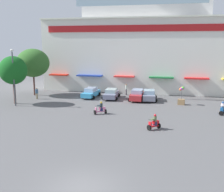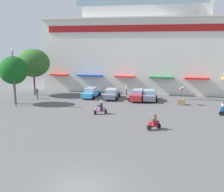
# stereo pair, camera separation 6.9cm
# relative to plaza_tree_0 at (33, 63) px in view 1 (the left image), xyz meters

# --- Properties ---
(ground_plane) EXTENTS (128.00, 128.00, 0.00)m
(ground_plane) POSITION_rel_plaza_tree_0_xyz_m (16.42, -12.20, -5.09)
(ground_plane) COLOR #565658
(colonial_building) EXTENTS (34.36, 16.83, 21.08)m
(colonial_building) POSITION_rel_plaza_tree_0_xyz_m (16.42, 10.89, 4.01)
(colonial_building) COLOR white
(colonial_building) RESTS_ON ground
(plaza_tree_0) EXTENTS (5.13, 4.68, 7.29)m
(plaza_tree_0) POSITION_rel_plaza_tree_0_xyz_m (0.00, 0.00, 0.00)
(plaza_tree_0) COLOR brown
(plaza_tree_0) RESTS_ON ground
(plaza_tree_2) EXTENTS (3.78, 3.54, 6.46)m
(plaza_tree_2) POSITION_rel_plaza_tree_0_xyz_m (0.44, -6.24, -0.54)
(plaza_tree_2) COLOR brown
(plaza_tree_2) RESTS_ON ground
(parked_car_0) EXTENTS (2.39, 4.47, 1.49)m
(parked_car_0) POSITION_rel_plaza_tree_0_xyz_m (9.26, 0.18, -4.34)
(parked_car_0) COLOR #3697C9
(parked_car_0) RESTS_ON ground
(parked_car_1) EXTENTS (2.55, 4.59, 1.47)m
(parked_car_1) POSITION_rel_plaza_tree_0_xyz_m (12.47, -0.03, -4.35)
(parked_car_1) COLOR slate
(parked_car_1) RESTS_ON ground
(parked_car_2) EXTENTS (2.36, 4.28, 1.60)m
(parked_car_2) POSITION_rel_plaza_tree_0_xyz_m (16.42, -0.43, -4.29)
(parked_car_2) COLOR #B8282C
(parked_car_2) RESTS_ON ground
(parked_car_3) EXTENTS (2.56, 4.32, 1.53)m
(parked_car_3) POSITION_rel_plaza_tree_0_xyz_m (18.08, -0.13, -4.32)
(parked_car_3) COLOR gray
(parked_car_3) RESTS_ON ground
(scooter_rider_0) EXTENTS (1.31, 1.32, 1.49)m
(scooter_rider_0) POSITION_rel_plaza_tree_0_xyz_m (19.71, -13.44, -4.48)
(scooter_rider_0) COLOR black
(scooter_rider_0) RESTS_ON ground
(scooter_rider_2) EXTENTS (1.50, 1.23, 1.48)m
(scooter_rider_2) POSITION_rel_plaza_tree_0_xyz_m (13.22, -9.02, -4.49)
(scooter_rider_2) COLOR black
(scooter_rider_2) RESTS_ON ground
(scooter_rider_3) EXTENTS (0.88, 1.48, 1.51)m
(scooter_rider_3) POSITION_rel_plaza_tree_0_xyz_m (27.03, -6.10, -4.45)
(scooter_rider_3) COLOR black
(scooter_rider_3) RESTS_ON ground
(pedestrian_0) EXTENTS (0.39, 0.39, 1.76)m
(pedestrian_0) POSITION_rel_plaza_tree_0_xyz_m (14.15, 3.37, -4.07)
(pedestrian_0) COLOR #413B43
(pedestrian_0) RESTS_ON ground
(pedestrian_2) EXTENTS (0.55, 0.55, 1.68)m
(pedestrian_2) POSITION_rel_plaza_tree_0_xyz_m (1.81, -2.67, -4.14)
(pedestrian_2) COLOR #7A6F51
(pedestrian_2) RESTS_ON ground
(streetlamp_near) EXTENTS (0.40, 0.40, 7.38)m
(streetlamp_near) POSITION_rel_plaza_tree_0_xyz_m (1.22, -7.42, -0.82)
(streetlamp_near) COLOR #474C51
(streetlamp_near) RESTS_ON ground
(balloon_vendor_cart) EXTENTS (0.97, 0.80, 2.51)m
(balloon_vendor_cart) POSITION_rel_plaza_tree_0_xyz_m (22.53, -1.94, -3.98)
(balloon_vendor_cart) COLOR olive
(balloon_vendor_cart) RESTS_ON ground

